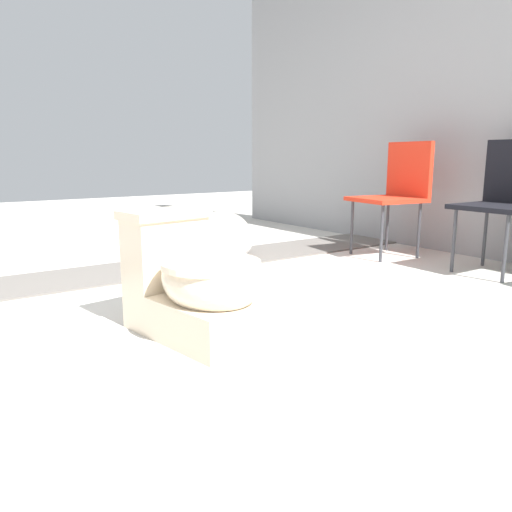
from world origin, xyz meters
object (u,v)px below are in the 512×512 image
object	(u,v)px
folding_chair_middle	(508,192)
boulder_near	(222,243)
boulder_far	(220,234)
folding_chair_left	(397,186)
toilet	(196,284)

from	to	relation	value
folding_chair_middle	boulder_near	world-z (taller)	folding_chair_middle
boulder_far	folding_chair_left	bearing A→B (deg)	58.62
toilet	folding_chair_middle	xyz separation A→B (m)	(0.09, 2.16, 0.29)
toilet	boulder_far	world-z (taller)	toilet
folding_chair_left	boulder_far	bearing A→B (deg)	-22.28
toilet	boulder_near	xyz separation A→B (m)	(-1.20, 0.85, -0.09)
folding_chair_middle	boulder_far	xyz separation A→B (m)	(-1.45, -1.23, -0.34)
folding_chair_middle	boulder_near	size ratio (longest dim) A/B	1.74
toilet	boulder_far	distance (m)	1.64
folding_chair_left	folding_chair_middle	distance (m)	0.78
folding_chair_left	boulder_far	distance (m)	1.35
toilet	boulder_far	size ratio (longest dim) A/B	1.50
folding_chair_middle	boulder_near	xyz separation A→B (m)	(-1.29, -1.31, -0.38)
folding_chair_middle	boulder_far	bearing A→B (deg)	-48.30
toilet	folding_chair_left	xyz separation A→B (m)	(-0.68, 2.04, 0.29)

